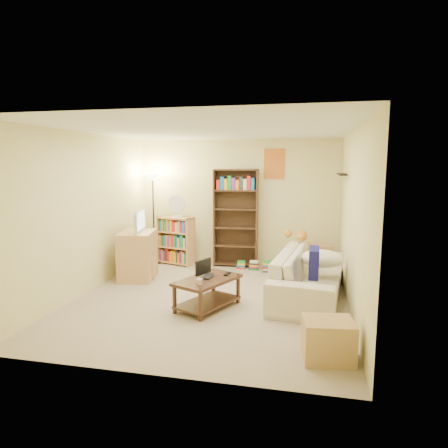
{
  "coord_description": "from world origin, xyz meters",
  "views": [
    {
      "loc": [
        1.43,
        -5.61,
        2.02
      ],
      "look_at": [
        0.06,
        0.66,
        1.05
      ],
      "focal_mm": 32.0,
      "sensor_mm": 36.0,
      "label": 1
    }
  ],
  "objects_px": {
    "tv_stand": "(138,255)",
    "end_cabinet": "(328,340)",
    "coffee_table": "(207,289)",
    "desk_fan": "(177,206)",
    "laptop": "(211,276)",
    "television": "(137,221)",
    "mug": "(199,282)",
    "sofa": "(310,274)",
    "side_table": "(314,259)",
    "tabby_cat": "(299,235)",
    "floor_lamp": "(153,192)",
    "tall_bookshelf": "(236,215)",
    "short_bookshelf": "(176,241)"
  },
  "relations": [
    {
      "from": "tabby_cat",
      "to": "coffee_table",
      "type": "relative_size",
      "value": 0.49
    },
    {
      "from": "sofa",
      "to": "end_cabinet",
      "type": "height_order",
      "value": "sofa"
    },
    {
      "from": "tabby_cat",
      "to": "tall_bookshelf",
      "type": "bearing_deg",
      "value": 152.88
    },
    {
      "from": "mug",
      "to": "television",
      "type": "distance_m",
      "value": 2.23
    },
    {
      "from": "desk_fan",
      "to": "tall_bookshelf",
      "type": "bearing_deg",
      "value": 7.83
    },
    {
      "from": "desk_fan",
      "to": "end_cabinet",
      "type": "bearing_deg",
      "value": -50.87
    },
    {
      "from": "floor_lamp",
      "to": "end_cabinet",
      "type": "relative_size",
      "value": 3.57
    },
    {
      "from": "side_table",
      "to": "short_bookshelf",
      "type": "bearing_deg",
      "value": 176.17
    },
    {
      "from": "tall_bookshelf",
      "to": "tabby_cat",
      "type": "bearing_deg",
      "value": -30.11
    },
    {
      "from": "coffee_table",
      "to": "television",
      "type": "height_order",
      "value": "television"
    },
    {
      "from": "coffee_table",
      "to": "end_cabinet",
      "type": "xyz_separation_m",
      "value": [
        1.6,
        -1.18,
        -0.07
      ]
    },
    {
      "from": "tv_stand",
      "to": "end_cabinet",
      "type": "height_order",
      "value": "tv_stand"
    },
    {
      "from": "mug",
      "to": "side_table",
      "type": "height_order",
      "value": "side_table"
    },
    {
      "from": "side_table",
      "to": "television",
      "type": "bearing_deg",
      "value": -162.88
    },
    {
      "from": "tall_bookshelf",
      "to": "floor_lamp",
      "type": "relative_size",
      "value": 1.05
    },
    {
      "from": "sofa",
      "to": "laptop",
      "type": "height_order",
      "value": "sofa"
    },
    {
      "from": "sofa",
      "to": "mug",
      "type": "bearing_deg",
      "value": 136.13
    },
    {
      "from": "television",
      "to": "tabby_cat",
      "type": "bearing_deg",
      "value": -88.54
    },
    {
      "from": "laptop",
      "to": "floor_lamp",
      "type": "relative_size",
      "value": 0.16
    },
    {
      "from": "mug",
      "to": "tv_stand",
      "type": "distance_m",
      "value": 2.17
    },
    {
      "from": "desk_fan",
      "to": "end_cabinet",
      "type": "height_order",
      "value": "desk_fan"
    },
    {
      "from": "mug",
      "to": "laptop",
      "type": "bearing_deg",
      "value": 81.14
    },
    {
      "from": "laptop",
      "to": "short_bookshelf",
      "type": "relative_size",
      "value": 0.31
    },
    {
      "from": "sofa",
      "to": "floor_lamp",
      "type": "bearing_deg",
      "value": 72.13
    },
    {
      "from": "end_cabinet",
      "to": "tabby_cat",
      "type": "bearing_deg",
      "value": 97.58
    },
    {
      "from": "tabby_cat",
      "to": "tall_bookshelf",
      "type": "height_order",
      "value": "tall_bookshelf"
    },
    {
      "from": "sofa",
      "to": "tabby_cat",
      "type": "xyz_separation_m",
      "value": [
        -0.2,
        0.93,
        0.43
      ]
    },
    {
      "from": "mug",
      "to": "end_cabinet",
      "type": "relative_size",
      "value": 0.25
    },
    {
      "from": "mug",
      "to": "floor_lamp",
      "type": "xyz_separation_m",
      "value": [
        -1.69,
        2.6,
        0.98
      ]
    },
    {
      "from": "tv_stand",
      "to": "desk_fan",
      "type": "bearing_deg",
      "value": 60.29
    },
    {
      "from": "short_bookshelf",
      "to": "side_table",
      "type": "xyz_separation_m",
      "value": [
        2.75,
        -0.18,
        -0.2
      ]
    },
    {
      "from": "laptop",
      "to": "tv_stand",
      "type": "xyz_separation_m",
      "value": [
        -1.62,
        1.11,
        -0.02
      ]
    },
    {
      "from": "side_table",
      "to": "tall_bookshelf",
      "type": "bearing_deg",
      "value": 169.03
    },
    {
      "from": "laptop",
      "to": "television",
      "type": "bearing_deg",
      "value": 56.17
    },
    {
      "from": "coffee_table",
      "to": "desk_fan",
      "type": "distance_m",
      "value": 2.73
    },
    {
      "from": "tv_stand",
      "to": "end_cabinet",
      "type": "relative_size",
      "value": 1.64
    },
    {
      "from": "television",
      "to": "floor_lamp",
      "type": "bearing_deg",
      "value": -3.81
    },
    {
      "from": "sofa",
      "to": "television",
      "type": "bearing_deg",
      "value": 90.42
    },
    {
      "from": "tall_bookshelf",
      "to": "sofa",
      "type": "bearing_deg",
      "value": -50.29
    },
    {
      "from": "laptop",
      "to": "tall_bookshelf",
      "type": "bearing_deg",
      "value": 2.7
    },
    {
      "from": "tv_stand",
      "to": "side_table",
      "type": "relative_size",
      "value": 1.51
    },
    {
      "from": "sofa",
      "to": "television",
      "type": "distance_m",
      "value": 3.08
    },
    {
      "from": "laptop",
      "to": "mug",
      "type": "xyz_separation_m",
      "value": [
        -0.06,
        -0.39,
        0.03
      ]
    },
    {
      "from": "sofa",
      "to": "desk_fan",
      "type": "xyz_separation_m",
      "value": [
        -2.61,
        1.41,
        0.85
      ]
    },
    {
      "from": "television",
      "to": "side_table",
      "type": "bearing_deg",
      "value": -83.55
    },
    {
      "from": "coffee_table",
      "to": "mug",
      "type": "height_order",
      "value": "mug"
    },
    {
      "from": "tv_stand",
      "to": "coffee_table",
      "type": "bearing_deg",
      "value": -47.55
    },
    {
      "from": "sofa",
      "to": "end_cabinet",
      "type": "distance_m",
      "value": 2.06
    },
    {
      "from": "sofa",
      "to": "floor_lamp",
      "type": "distance_m",
      "value": 3.61
    },
    {
      "from": "tabby_cat",
      "to": "desk_fan",
      "type": "distance_m",
      "value": 2.5
    }
  ]
}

